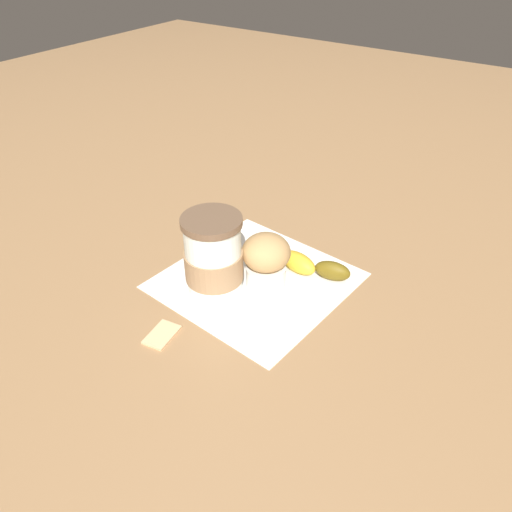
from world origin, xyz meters
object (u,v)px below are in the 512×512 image
(coffee_cup, at_px, (214,258))
(muffin, at_px, (267,258))
(sugar_packet, at_px, (162,334))
(banana, at_px, (300,261))

(coffee_cup, relative_size, muffin, 1.45)
(coffee_cup, bearing_deg, muffin, -43.71)
(coffee_cup, xyz_separation_m, sugar_packet, (-0.12, -0.00, -0.06))
(muffin, xyz_separation_m, sugar_packet, (-0.17, 0.06, -0.04))
(coffee_cup, height_order, banana, coffee_cup)
(banana, relative_size, sugar_packet, 3.39)
(banana, bearing_deg, coffee_cup, 146.40)
(coffee_cup, distance_m, muffin, 0.08)
(coffee_cup, xyz_separation_m, banana, (0.12, -0.08, -0.04))
(banana, bearing_deg, sugar_packet, 161.60)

